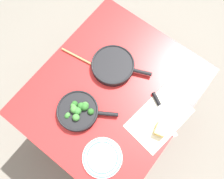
# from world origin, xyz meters

# --- Properties ---
(ground_plane) EXTENTS (14.00, 14.00, 0.00)m
(ground_plane) POSITION_xyz_m (0.00, 0.00, 0.00)
(ground_plane) COLOR slate
(dining_table_red) EXTENTS (1.07, 0.91, 0.73)m
(dining_table_red) POSITION_xyz_m (0.00, 0.00, 0.64)
(dining_table_red) COLOR red
(dining_table_red) RESTS_ON ground_plane
(skillet_broccoli) EXTENTS (0.26, 0.34, 0.08)m
(skillet_broccoli) POSITION_xyz_m (-0.23, 0.07, 0.76)
(skillet_broccoli) COLOR black
(skillet_broccoli) RESTS_ON dining_table_red
(skillet_eggs) EXTENTS (0.27, 0.37, 0.05)m
(skillet_eggs) POSITION_xyz_m (0.13, 0.09, 0.75)
(skillet_eggs) COLOR black
(skillet_eggs) RESTS_ON dining_table_red
(wooden_spoon) EXTENTS (0.08, 0.35, 0.02)m
(wooden_spoon) POSITION_xyz_m (0.06, 0.22, 0.73)
(wooden_spoon) COLOR #A87A4C
(wooden_spoon) RESTS_ON dining_table_red
(parchment_sheet) EXTENTS (0.41, 0.29, 0.00)m
(parchment_sheet) POSITION_xyz_m (0.04, -0.33, 0.73)
(parchment_sheet) COLOR silver
(parchment_sheet) RESTS_ON dining_table_red
(grater_knife) EXTENTS (0.16, 0.27, 0.02)m
(grater_knife) POSITION_xyz_m (0.09, -0.30, 0.73)
(grater_knife) COLOR silver
(grater_knife) RESTS_ON dining_table_red
(cheese_block) EXTENTS (0.09, 0.08, 0.05)m
(cheese_block) POSITION_xyz_m (-0.02, -0.37, 0.75)
(cheese_block) COLOR #EACC66
(cheese_block) RESTS_ON dining_table_red
(dinner_plate_stack) EXTENTS (0.23, 0.23, 0.03)m
(dinner_plate_stack) POSITION_xyz_m (-0.35, -0.20, 0.74)
(dinner_plate_stack) COLOR white
(dinner_plate_stack) RESTS_ON dining_table_red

